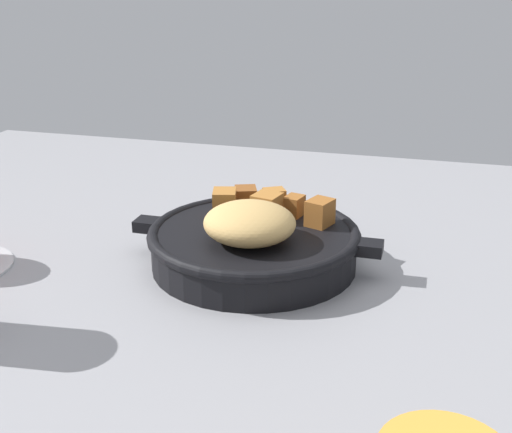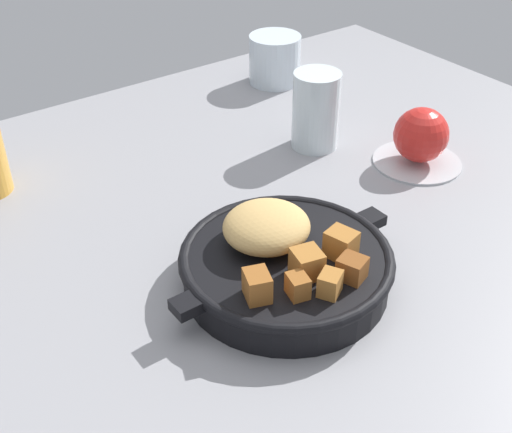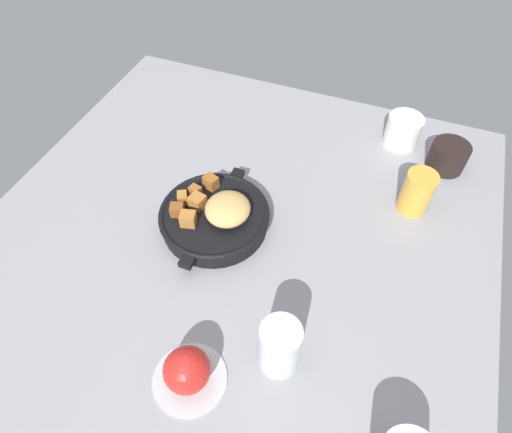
{
  "view_description": "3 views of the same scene",
  "coord_description": "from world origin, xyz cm",
  "px_view_note": "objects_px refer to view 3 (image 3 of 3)",
  "views": [
    {
      "loc": [
        -22.24,
        57.01,
        29.45
      ],
      "look_at": [
        -6.34,
        -0.43,
        6.92
      ],
      "focal_mm": 47.47,
      "sensor_mm": 36.0,
      "label": 1
    },
    {
      "loc": [
        -38.96,
        -45.52,
        45.46
      ],
      "look_at": [
        -5.26,
        0.49,
        5.82
      ],
      "focal_mm": 47.45,
      "sensor_mm": 36.0,
      "label": 2
    },
    {
      "loc": [
        41.76,
        22.42,
        68.15
      ],
      "look_at": [
        -4.5,
        4.6,
        7.21
      ],
      "focal_mm": 30.18,
      "sensor_mm": 36.0,
      "label": 3
    }
  ],
  "objects_px": {
    "juice_glass_amber": "(417,192)",
    "water_glass_tall": "(280,347)",
    "red_apple": "(187,370)",
    "ceramic_mug_white": "(403,131)",
    "cast_iron_skillet": "(215,216)",
    "coffee_mug_dark": "(448,156)"
  },
  "relations": [
    {
      "from": "juice_glass_amber",
      "to": "water_glass_tall",
      "type": "distance_m",
      "value": 0.43
    },
    {
      "from": "red_apple",
      "to": "juice_glass_amber",
      "type": "xyz_separation_m",
      "value": [
        -0.48,
        0.27,
        0.0
      ]
    },
    {
      "from": "ceramic_mug_white",
      "to": "water_glass_tall",
      "type": "xyz_separation_m",
      "value": [
        0.6,
        -0.1,
        0.02
      ]
    },
    {
      "from": "coffee_mug_dark",
      "to": "water_glass_tall",
      "type": "bearing_deg",
      "value": -20.07
    },
    {
      "from": "ceramic_mug_white",
      "to": "coffee_mug_dark",
      "type": "height_order",
      "value": "ceramic_mug_white"
    },
    {
      "from": "juice_glass_amber",
      "to": "coffee_mug_dark",
      "type": "xyz_separation_m",
      "value": [
        -0.15,
        0.05,
        -0.02
      ]
    },
    {
      "from": "coffee_mug_dark",
      "to": "juice_glass_amber",
      "type": "bearing_deg",
      "value": -18.94
    },
    {
      "from": "coffee_mug_dark",
      "to": "water_glass_tall",
      "type": "height_order",
      "value": "water_glass_tall"
    },
    {
      "from": "cast_iron_skillet",
      "to": "ceramic_mug_white",
      "type": "height_order",
      "value": "cast_iron_skillet"
    },
    {
      "from": "coffee_mug_dark",
      "to": "water_glass_tall",
      "type": "xyz_separation_m",
      "value": [
        0.55,
        -0.2,
        0.02
      ]
    },
    {
      "from": "cast_iron_skillet",
      "to": "ceramic_mug_white",
      "type": "bearing_deg",
      "value": 141.65
    },
    {
      "from": "red_apple",
      "to": "ceramic_mug_white",
      "type": "bearing_deg",
      "value": 162.48
    },
    {
      "from": "cast_iron_skillet",
      "to": "red_apple",
      "type": "bearing_deg",
      "value": 16.78
    },
    {
      "from": "cast_iron_skillet",
      "to": "coffee_mug_dark",
      "type": "bearing_deg",
      "value": 129.5
    },
    {
      "from": "red_apple",
      "to": "water_glass_tall",
      "type": "height_order",
      "value": "water_glass_tall"
    },
    {
      "from": "juice_glass_amber",
      "to": "water_glass_tall",
      "type": "bearing_deg",
      "value": -20.48
    },
    {
      "from": "red_apple",
      "to": "ceramic_mug_white",
      "type": "height_order",
      "value": "red_apple"
    },
    {
      "from": "ceramic_mug_white",
      "to": "water_glass_tall",
      "type": "relative_size",
      "value": 0.75
    },
    {
      "from": "cast_iron_skillet",
      "to": "water_glass_tall",
      "type": "height_order",
      "value": "water_glass_tall"
    },
    {
      "from": "juice_glass_amber",
      "to": "coffee_mug_dark",
      "type": "height_order",
      "value": "juice_glass_amber"
    },
    {
      "from": "water_glass_tall",
      "to": "red_apple",
      "type": "bearing_deg",
      "value": -56.38
    },
    {
      "from": "juice_glass_amber",
      "to": "water_glass_tall",
      "type": "height_order",
      "value": "water_glass_tall"
    }
  ]
}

